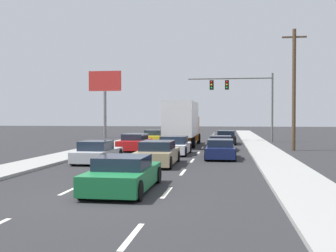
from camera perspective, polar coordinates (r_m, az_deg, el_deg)
The scene contains 17 objects.
ground_plane at distance 37.42m, azimuth 2.70°, elevation -2.61°, with size 140.00×140.00×0.00m, color #2B2B2D.
sidewalk_right at distance 32.36m, azimuth 13.23°, elevation -3.13°, with size 2.37×80.00×0.14m, color #9E9E99.
sidewalk_left at distance 33.80m, azimuth -9.10°, elevation -2.93°, with size 2.37×80.00×0.14m, color #9E9E99.
lane_markings at distance 33.64m, azimuth 2.05°, elevation -3.04°, with size 3.54×62.00×0.01m.
car_yellow at distance 38.46m, azimuth -2.02°, elevation -1.62°, with size 1.84×4.26×1.30m.
car_red at distance 30.63m, azimuth -4.72°, elevation -2.37°, with size 1.98×4.44×1.27m.
car_silver at distance 22.88m, azimuth -9.99°, elevation -3.74°, with size 1.87×4.30×1.22m.
box_truck at distance 35.06m, azimuth 2.07°, elevation 0.71°, with size 2.62×8.88×3.85m.
car_white at distance 27.30m, azimuth 0.92°, elevation -2.87°, with size 2.04×4.07×1.25m.
car_tan at distance 21.35m, azimuth -1.47°, elevation -3.97°, with size 1.97×4.51×1.28m.
car_green at distance 14.09m, azimuth -6.33°, elevation -6.87°, with size 2.02×4.44×1.21m.
car_black at distance 38.28m, azimuth 8.24°, elevation -1.66°, with size 1.92×4.39×1.26m.
car_maroon at distance 31.19m, azimuth 7.48°, elevation -2.46°, with size 1.94×4.10×1.10m.
car_navy at distance 24.79m, azimuth 7.45°, elevation -3.34°, with size 1.85×4.13×1.19m.
traffic_signal_mast at distance 41.68m, azimuth 9.78°, elevation 4.98°, with size 8.60×0.69×6.96m.
utility_pole_mid at distance 31.87m, azimuth 17.44°, elevation 5.15°, with size 1.80×0.28×9.17m.
roadside_billboard at distance 49.96m, azimuth -8.94°, elevation 5.06°, with size 4.07×0.36×8.17m.
Camera 1 is at (3.71, -12.14, 2.56)m, focal length 42.95 mm.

